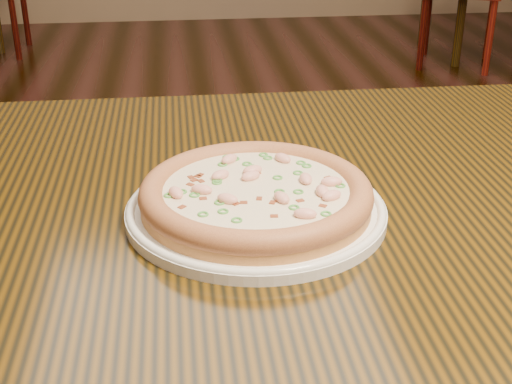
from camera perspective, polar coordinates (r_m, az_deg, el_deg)
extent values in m
cube|color=black|center=(0.88, 7.44, -1.16)|extent=(1.20, 0.80, 0.04)
cylinder|color=white|center=(0.80, 0.00, -1.55)|extent=(0.29, 0.29, 0.01)
torus|color=white|center=(0.80, 0.00, -1.17)|extent=(0.29, 0.29, 0.01)
cylinder|color=#BB843F|center=(0.79, 0.00, -0.59)|extent=(0.26, 0.26, 0.02)
torus|color=#BC7E43|center=(0.79, 0.00, 0.00)|extent=(0.26, 0.26, 0.03)
cylinder|color=beige|center=(0.79, 0.00, 0.16)|extent=(0.21, 0.21, 0.00)
ellipsoid|color=#F2B29E|center=(0.81, -2.88, 1.36)|extent=(0.03, 0.03, 0.01)
ellipsoid|color=#F2B29E|center=(0.77, -6.43, -0.04)|extent=(0.02, 0.03, 0.01)
ellipsoid|color=#F2B29E|center=(0.80, 4.00, 1.07)|extent=(0.01, 0.02, 0.01)
ellipsoid|color=#F2B29E|center=(0.78, -4.37, 0.20)|extent=(0.03, 0.02, 0.01)
ellipsoid|color=#F2B29E|center=(0.86, 2.15, 2.73)|extent=(0.03, 0.03, 0.01)
ellipsoid|color=#F2B29E|center=(0.77, 6.07, -0.28)|extent=(0.03, 0.02, 0.01)
ellipsoid|color=#F2B29E|center=(0.78, 5.33, 0.08)|extent=(0.01, 0.02, 0.01)
ellipsoid|color=#F2B29E|center=(0.73, 3.96, -1.74)|extent=(0.03, 0.02, 0.01)
ellipsoid|color=#F2B29E|center=(0.81, -0.43, 1.29)|extent=(0.03, 0.02, 0.01)
ellipsoid|color=#F2B29E|center=(0.85, -2.15, 2.65)|extent=(0.03, 0.03, 0.01)
ellipsoid|color=#F2B29E|center=(0.76, 2.07, -0.45)|extent=(0.02, 0.03, 0.01)
ellipsoid|color=#F2B29E|center=(0.82, -0.28, 1.76)|extent=(0.03, 0.02, 0.01)
ellipsoid|color=#F2B29E|center=(0.80, 6.08, 0.84)|extent=(0.02, 0.02, 0.01)
ellipsoid|color=#F2B29E|center=(0.76, -2.30, -0.55)|extent=(0.03, 0.02, 0.01)
cube|color=maroon|center=(0.76, 3.55, -0.75)|extent=(0.01, 0.01, 0.00)
cube|color=maroon|center=(0.75, 1.33, -0.90)|extent=(0.01, 0.01, 0.00)
cube|color=maroon|center=(0.75, -1.62, -1.01)|extent=(0.01, 0.01, 0.00)
cube|color=maroon|center=(0.82, -5.23, 1.13)|extent=(0.01, 0.01, 0.00)
cube|color=maroon|center=(0.77, -4.25, -0.58)|extent=(0.01, 0.01, 0.00)
cube|color=maroon|center=(0.81, -4.96, 0.89)|extent=(0.01, 0.01, 0.00)
cube|color=maroon|center=(0.82, -4.67, 1.21)|extent=(0.01, 0.01, 0.00)
cube|color=maroon|center=(0.73, 1.46, -2.00)|extent=(0.01, 0.01, 0.00)
cube|color=maroon|center=(0.82, 5.79, 1.10)|extent=(0.01, 0.01, 0.00)
cube|color=maroon|center=(0.82, 0.08, 1.45)|extent=(0.01, 0.01, 0.00)
cube|color=maroon|center=(0.80, -5.29, 0.55)|extent=(0.01, 0.01, 0.00)
cube|color=maroon|center=(0.81, -4.42, 0.83)|extent=(0.01, 0.01, 0.00)
cube|color=maroon|center=(0.76, 0.26, -0.59)|extent=(0.01, 0.01, 0.00)
cube|color=maroon|center=(0.75, -5.94, -1.26)|extent=(0.01, 0.01, 0.00)
cube|color=maroon|center=(0.82, -4.49, 1.32)|extent=(0.01, 0.01, 0.00)
cube|color=maroon|center=(0.75, -0.99, -0.90)|extent=(0.01, 0.01, 0.00)
cube|color=maroon|center=(0.75, 5.36, -1.16)|extent=(0.01, 0.01, 0.00)
torus|color=#49963C|center=(0.81, -3.15, 0.94)|extent=(0.02, 0.02, 0.00)
torus|color=#49963C|center=(0.86, 0.95, 2.73)|extent=(0.01, 0.01, 0.00)
torus|color=#49963C|center=(0.84, -0.35, 2.02)|extent=(0.01, 0.01, 0.00)
torus|color=#49963C|center=(0.85, -2.70, 2.21)|extent=(0.02, 0.02, 0.00)
torus|color=#49963C|center=(0.85, 3.61, 2.34)|extent=(0.02, 0.02, 0.00)
torus|color=#49963C|center=(0.78, -5.97, 0.01)|extent=(0.01, 0.01, 0.00)
torus|color=#49963C|center=(0.74, -2.66, -1.57)|extent=(0.01, 0.01, 0.00)
torus|color=#49963C|center=(0.80, -3.14, 0.76)|extent=(0.02, 0.02, 0.00)
torus|color=#49963C|center=(0.87, 0.60, 2.98)|extent=(0.02, 0.02, 0.00)
torus|color=#49963C|center=(0.81, 1.74, 1.15)|extent=(0.01, 0.01, 0.00)
torus|color=#49963C|center=(0.80, 6.76, 0.50)|extent=(0.01, 0.01, 0.00)
torus|color=#49963C|center=(0.72, -1.55, -2.28)|extent=(0.01, 0.01, 0.00)
torus|color=#49963C|center=(0.77, -4.95, -0.25)|extent=(0.02, 0.02, 0.00)
torus|color=#49963C|center=(0.78, 1.89, 0.03)|extent=(0.02, 0.02, 0.00)
torus|color=#49963C|center=(0.75, -2.94, -0.86)|extent=(0.02, 0.02, 0.00)
torus|color=#49963C|center=(0.78, 3.40, 0.01)|extent=(0.02, 0.02, 0.00)
torus|color=#49963C|center=(0.73, 5.62, -1.76)|extent=(0.01, 0.01, 0.00)
torus|color=#49963C|center=(0.84, 4.08, 2.09)|extent=(0.02, 0.02, 0.00)
torus|color=#49963C|center=(0.73, -4.26, -1.80)|extent=(0.02, 0.02, 0.00)
torus|color=#49963C|center=(0.82, 3.37, 1.53)|extent=(0.01, 0.01, 0.00)
torus|color=#49963C|center=(0.86, -1.71, 2.66)|extent=(0.01, 0.01, 0.00)
torus|color=#49963C|center=(0.81, -3.12, 0.95)|extent=(0.01, 0.01, 0.00)
torus|color=#49963C|center=(0.74, 3.06, -1.26)|extent=(0.02, 0.02, 0.00)
torus|color=#49963C|center=(0.85, -0.74, 2.25)|extent=(0.02, 0.02, 0.00)
torus|color=#49963C|center=(0.87, -2.32, 2.82)|extent=(0.02, 0.02, 0.00)
torus|color=#49963C|center=(0.77, -6.98, -0.28)|extent=(0.02, 0.02, 0.00)
cylinder|color=black|center=(4.28, 16.19, 14.27)|extent=(0.05, 0.05, 0.71)
cylinder|color=#4E0E0B|center=(4.85, -18.00, 13.48)|extent=(0.04, 0.04, 0.41)
cylinder|color=#4E0E0B|center=(4.51, -18.75, 12.52)|extent=(0.04, 0.04, 0.41)
cylinder|color=#4E0E0B|center=(4.16, 18.20, 11.60)|extent=(0.04, 0.04, 0.41)
cylinder|color=#4E0E0B|center=(4.51, 18.20, 12.62)|extent=(0.04, 0.04, 0.41)
cylinder|color=#4E0E0B|center=(4.17, 13.18, 12.21)|extent=(0.04, 0.04, 0.41)
cylinder|color=#4E0E0B|center=(4.52, 13.55, 13.18)|extent=(0.04, 0.04, 0.41)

